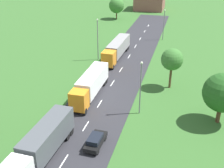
{
  "coord_description": "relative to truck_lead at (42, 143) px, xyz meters",
  "views": [
    {
      "loc": [
        11.93,
        -8.58,
        22.05
      ],
      "look_at": [
        1.33,
        30.85,
        2.49
      ],
      "focal_mm": 46.04,
      "sensor_mm": 36.0,
      "label": 1
    }
  ],
  "objects": [
    {
      "name": "lane_marking_centre",
      "position": [
        2.36,
        4.78,
        -2.13
      ],
      "size": [
        0.16,
        119.91,
        0.01
      ],
      "color": "white",
      "rests_on": "road"
    },
    {
      "name": "road",
      "position": [
        2.36,
        9.92,
        -2.17
      ],
      "size": [
        10.0,
        140.0,
        0.06
      ],
      "primitive_type": "cube",
      "color": "#2B2B30",
      "rests_on": "ground"
    },
    {
      "name": "truck_third",
      "position": [
        -0.13,
        34.42,
        -0.08
      ],
      "size": [
        2.78,
        14.51,
        3.53
      ],
      "color": "orange",
      "rests_on": "road"
    },
    {
      "name": "lamppost_third",
      "position": [
        -3.73,
        32.33,
        2.7
      ],
      "size": [
        0.36,
        0.36,
        8.82
      ],
      "color": "slate",
      "rests_on": "ground"
    },
    {
      "name": "lamppost_second",
      "position": [
        8.78,
        12.79,
        2.31
      ],
      "size": [
        0.36,
        0.36,
        8.07
      ],
      "color": "slate",
      "rests_on": "ground"
    },
    {
      "name": "truck_lead",
      "position": [
        0.0,
        0.0,
        0.0
      ],
      "size": [
        2.81,
        12.14,
        3.74
      ],
      "color": "white",
      "rests_on": "road"
    },
    {
      "name": "distant_building",
      "position": [
        -1.13,
        90.48,
        1.4
      ],
      "size": [
        10.82,
        11.36,
        7.19
      ],
      "primitive_type": "cube",
      "color": "brown",
      "rests_on": "ground"
    },
    {
      "name": "car_second",
      "position": [
        4.99,
        3.72,
        -1.38
      ],
      "size": [
        1.87,
        4.18,
        1.45
      ],
      "color": "black",
      "rests_on": "road"
    },
    {
      "name": "tree_elm",
      "position": [
        12.33,
        22.59,
        2.94
      ],
      "size": [
        3.69,
        3.69,
        7.02
      ],
      "color": "#513823",
      "rests_on": "ground"
    },
    {
      "name": "tree_maple",
      "position": [
        -9.47,
        71.05,
        2.27
      ],
      "size": [
        5.05,
        5.05,
        7.01
      ],
      "color": "#513823",
      "rests_on": "ground"
    },
    {
      "name": "truck_second",
      "position": [
        0.17,
        16.11,
        -0.06
      ],
      "size": [
        2.54,
        12.53,
        3.61
      ],
      "color": "orange",
      "rests_on": "road"
    },
    {
      "name": "lamppost_fourth",
      "position": [
        8.18,
        50.76,
        2.2
      ],
      "size": [
        0.36,
        0.36,
        7.84
      ],
      "color": "slate",
      "rests_on": "ground"
    },
    {
      "name": "tree_oak",
      "position": [
        19.7,
        13.31,
        2.36
      ],
      "size": [
        5.31,
        5.31,
        7.23
      ],
      "color": "#513823",
      "rests_on": "ground"
    }
  ]
}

